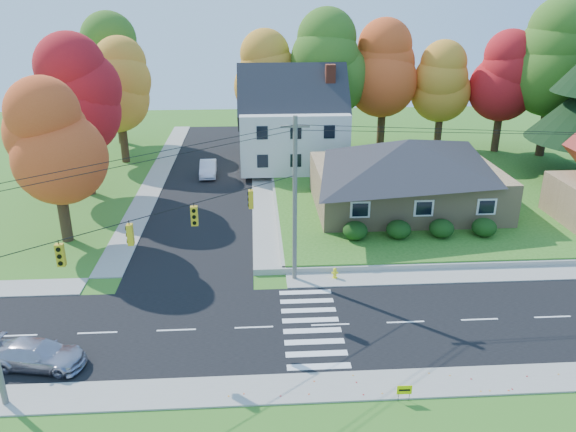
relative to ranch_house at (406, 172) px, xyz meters
name	(u,v)px	position (x,y,z in m)	size (l,w,h in m)	color
ground	(330,325)	(-8.00, -16.00, -3.27)	(120.00, 120.00, 0.00)	#3D7923
road_main	(330,325)	(-8.00, -16.00, -3.26)	(90.00, 8.00, 0.02)	black
road_cross	(210,177)	(-16.00, 10.00, -3.25)	(8.00, 44.00, 0.02)	black
sidewalk_north	(319,279)	(-8.00, -11.00, -3.23)	(90.00, 2.00, 0.08)	#9C9A90
sidewalk_south	(345,386)	(-8.00, -21.00, -3.23)	(90.00, 2.00, 0.08)	#9C9A90
lawn	(445,187)	(5.00, 5.00, -3.02)	(30.00, 30.00, 0.50)	#3D7923
ranch_house	(406,172)	(0.00, 0.00, 0.00)	(14.60, 10.60, 5.40)	tan
colonial_house	(293,124)	(-7.96, 12.00, 1.32)	(10.40, 8.40, 9.60)	silver
hedge_row	(420,229)	(-0.50, -6.20, -2.13)	(10.70, 1.70, 1.27)	#163A10
traffic_infrastructure	(327,225)	(-8.15, -14.65, 1.88)	(38.10, 10.66, 10.00)	#666059
tree_lot_0	(269,76)	(-10.00, 18.00, 5.04)	(6.72, 6.72, 12.51)	#3F2A19
tree_lot_1	(329,64)	(-4.00, 17.00, 6.35)	(7.84, 7.84, 14.60)	#3F2A19
tree_lot_2	(385,69)	(2.00, 18.00, 5.70)	(7.28, 7.28, 13.56)	#3F2A19
tree_lot_3	(443,82)	(8.00, 17.00, 4.39)	(6.16, 6.16, 11.47)	#3F2A19
tree_lot_4	(504,77)	(14.00, 16.00, 5.04)	(6.72, 6.72, 12.51)	#3F2A19
tree_lot_5	(556,59)	(18.00, 14.00, 7.00)	(8.40, 8.40, 15.64)	#3F2A19
tree_west_0	(53,141)	(-25.00, -4.00, 3.89)	(6.16, 6.16, 11.47)	#3F2A19
tree_west_1	(78,96)	(-26.00, 6.00, 5.20)	(7.28, 7.28, 13.56)	#3F2A19
tree_west_2	(118,85)	(-25.00, 16.00, 4.54)	(6.72, 6.72, 12.51)	#3F2A19
tree_west_3	(114,63)	(-27.00, 24.00, 5.85)	(7.84, 7.84, 14.60)	#3F2A19
silver_sedan	(38,354)	(-21.97, -18.62, -2.61)	(1.78, 4.38, 1.27)	#A9A6BA
white_car	(208,168)	(-16.16, 10.58, -2.54)	(1.50, 4.30, 1.42)	silver
fire_hydrant	(335,274)	(-7.05, -10.91, -2.92)	(0.41, 0.32, 0.73)	yellow
yard_sign	(404,390)	(-5.68, -22.08, -2.69)	(0.64, 0.05, 0.80)	black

